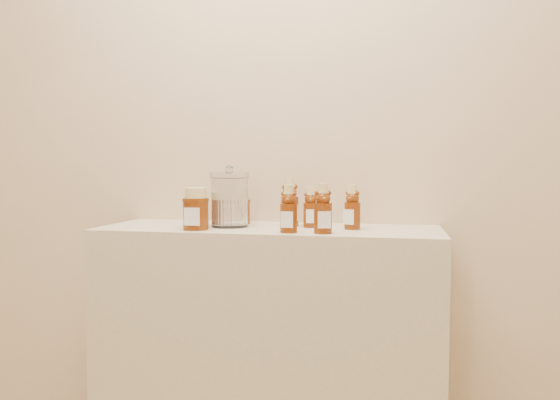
% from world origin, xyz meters
% --- Properties ---
extents(wall_back, '(3.50, 0.02, 2.70)m').
position_xyz_m(wall_back, '(0.00, 1.75, 1.35)').
color(wall_back, tan).
rests_on(wall_back, ground).
extents(display_table, '(1.20, 0.40, 0.90)m').
position_xyz_m(display_table, '(0.00, 1.55, 0.45)').
color(display_table, tan).
rests_on(display_table, ground).
extents(bear_bottle_back_left, '(0.09, 0.09, 0.20)m').
position_xyz_m(bear_bottle_back_left, '(0.06, 1.61, 1.00)').
color(bear_bottle_back_left, '#551F06').
rests_on(bear_bottle_back_left, display_table).
extents(bear_bottle_back_mid, '(0.07, 0.07, 0.16)m').
position_xyz_m(bear_bottle_back_mid, '(0.14, 1.59, 0.98)').
color(bear_bottle_back_mid, '#551F06').
rests_on(bear_bottle_back_mid, display_table).
extents(bear_bottle_back_right, '(0.08, 0.08, 0.17)m').
position_xyz_m(bear_bottle_back_right, '(0.29, 1.56, 0.99)').
color(bear_bottle_back_right, '#551F06').
rests_on(bear_bottle_back_right, display_table).
extents(bear_bottle_front_left, '(0.06, 0.06, 0.18)m').
position_xyz_m(bear_bottle_front_left, '(0.10, 1.42, 0.99)').
color(bear_bottle_front_left, '#551F06').
rests_on(bear_bottle_front_left, display_table).
extents(bear_bottle_front_right, '(0.08, 0.08, 0.18)m').
position_xyz_m(bear_bottle_front_right, '(0.21, 1.42, 0.99)').
color(bear_bottle_front_right, '#551F06').
rests_on(bear_bottle_front_right, display_table).
extents(honey_jar_left, '(0.09, 0.09, 0.12)m').
position_xyz_m(honey_jar_left, '(-0.26, 1.53, 0.96)').
color(honey_jar_left, '#551F06').
rests_on(honey_jar_left, display_table).
extents(honey_jar_back, '(0.09, 0.09, 0.12)m').
position_xyz_m(honey_jar_back, '(-0.14, 1.66, 0.96)').
color(honey_jar_back, '#551F06').
rests_on(honey_jar_back, display_table).
extents(honey_jar_front, '(0.10, 0.10, 0.14)m').
position_xyz_m(honey_jar_front, '(-0.23, 1.44, 0.97)').
color(honey_jar_front, '#551F06').
rests_on(honey_jar_front, display_table).
extents(glass_canister, '(0.18, 0.18, 0.21)m').
position_xyz_m(glass_canister, '(-0.14, 1.54, 1.01)').
color(glass_canister, white).
rests_on(glass_canister, display_table).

